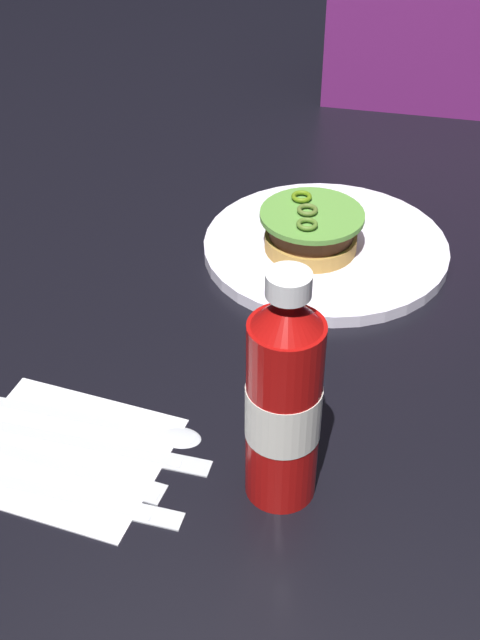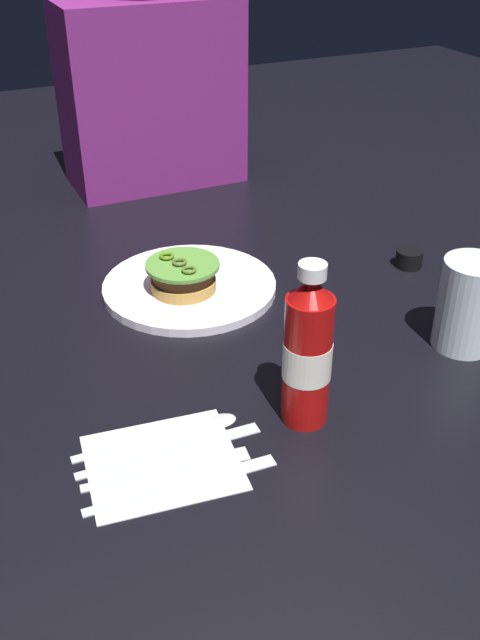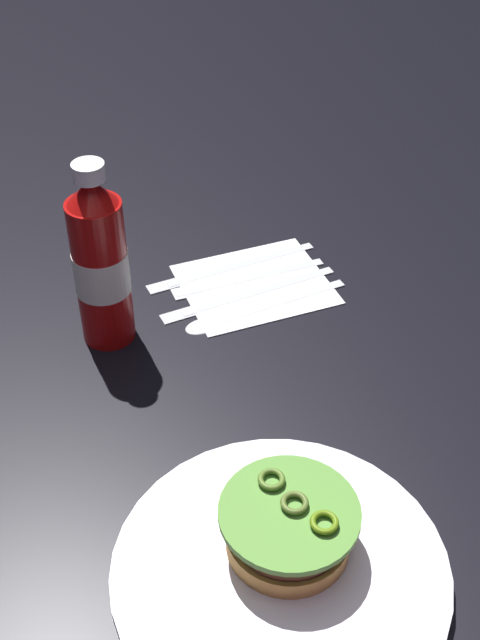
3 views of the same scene
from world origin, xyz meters
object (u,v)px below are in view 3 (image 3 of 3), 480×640
(dinner_plate, at_px, (280,571))
(ketchup_bottle, at_px, (101,264))
(spoon_utensil, at_px, (245,310))
(napkin, at_px, (255,284))
(butter_knife, at_px, (222,268))
(steak_knife, at_px, (238,295))
(fork_utensil, at_px, (236,278))
(burger_sandwich, at_px, (289,527))

(dinner_plate, height_order, ketchup_bottle, ketchup_bottle)
(ketchup_bottle, xyz_separation_m, spoon_utensil, (-0.15, 0.04, -0.09))
(dinner_plate, height_order, napkin, dinner_plate)
(napkin, bearing_deg, butter_knife, -63.61)
(dinner_plate, height_order, butter_knife, dinner_plate)
(dinner_plate, bearing_deg, butter_knife, -110.70)
(butter_knife, xyz_separation_m, steak_knife, (0.01, 0.06, 0.00))
(napkin, height_order, spoon_utensil, spoon_utensil)
(ketchup_bottle, bearing_deg, spoon_utensil, 165.72)
(fork_utensil, distance_m, steak_knife, 0.03)
(ketchup_bottle, distance_m, butter_knife, 0.19)
(dinner_plate, bearing_deg, ketchup_bottle, -88.06)
(burger_sandwich, relative_size, butter_knife, 0.52)
(dinner_plate, distance_m, napkin, 0.40)
(dinner_plate, xyz_separation_m, spoon_utensil, (-0.14, -0.32, -0.00))
(burger_sandwich, height_order, steak_knife, burger_sandwich)
(steak_knife, bearing_deg, burger_sandwich, 68.63)
(dinner_plate, xyz_separation_m, ketchup_bottle, (0.01, -0.35, 0.09))
(dinner_plate, relative_size, spoon_utensil, 1.37)
(steak_knife, xyz_separation_m, spoon_utensil, (0.01, 0.03, 0.00))
(ketchup_bottle, xyz_separation_m, steak_knife, (-0.16, 0.01, -0.09))
(butter_knife, relative_size, spoon_utensil, 1.08)
(butter_knife, height_order, fork_utensil, same)
(ketchup_bottle, bearing_deg, fork_utensil, -173.18)
(butter_knife, bearing_deg, napkin, 116.39)
(napkin, relative_size, fork_utensil, 0.88)
(steak_knife, relative_size, spoon_utensil, 1.09)
(burger_sandwich, xyz_separation_m, napkin, (-0.16, -0.34, -0.04))
(fork_utensil, xyz_separation_m, steak_knife, (0.01, 0.03, 0.00))
(ketchup_bottle, relative_size, napkin, 1.26)
(dinner_plate, bearing_deg, burger_sandwich, -135.95)
(dinner_plate, xyz_separation_m, burger_sandwich, (-0.02, -0.02, 0.03))
(ketchup_bottle, height_order, fork_utensil, ketchup_bottle)
(burger_sandwich, relative_size, napkin, 0.68)
(butter_knife, bearing_deg, ketchup_bottle, 16.22)
(steak_knife, bearing_deg, napkin, -155.80)
(fork_utensil, bearing_deg, spoon_utensil, 72.26)
(napkin, height_order, steak_knife, steak_knife)
(burger_sandwich, bearing_deg, napkin, -114.77)
(burger_sandwich, relative_size, fork_utensil, 0.60)
(butter_knife, bearing_deg, burger_sandwich, 70.61)
(ketchup_bottle, relative_size, fork_utensil, 1.11)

